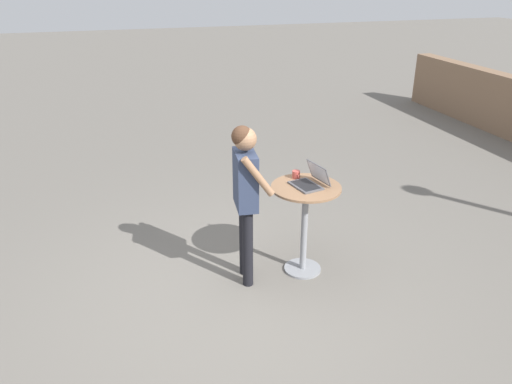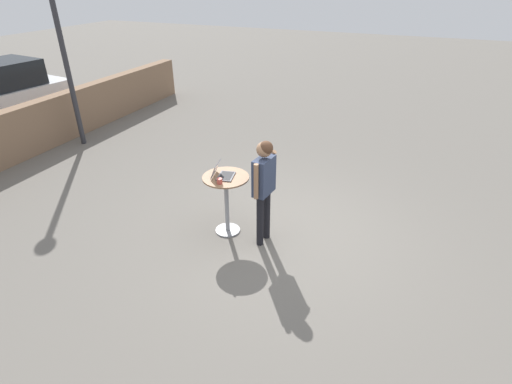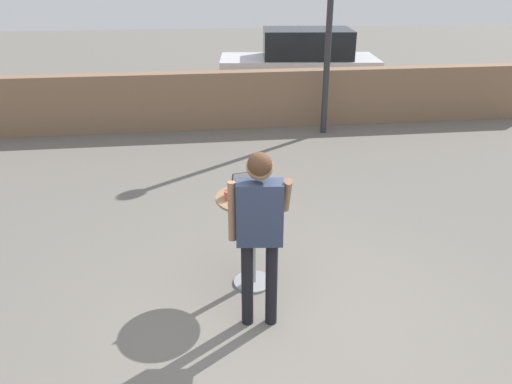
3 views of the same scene
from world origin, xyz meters
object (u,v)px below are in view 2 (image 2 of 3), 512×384
(cafe_table, at_px, (226,194))
(street_lamp, at_px, (60,35))
(standing_person, at_px, (264,180))
(laptop, at_px, (222,174))
(coffee_mug, at_px, (220,181))

(cafe_table, bearing_deg, street_lamp, 67.78)
(cafe_table, height_order, street_lamp, street_lamp)
(cafe_table, xyz_separation_m, standing_person, (-0.02, -0.65, 0.39))
(cafe_table, height_order, laptop, laptop)
(laptop, height_order, standing_person, standing_person)
(laptop, relative_size, coffee_mug, 3.47)
(cafe_table, xyz_separation_m, street_lamp, (2.08, 5.09, 1.85))
(street_lamp, bearing_deg, laptop, -112.53)
(coffee_mug, distance_m, street_lamp, 5.81)
(cafe_table, bearing_deg, coffee_mug, -175.16)
(standing_person, distance_m, street_lamp, 6.28)
(cafe_table, distance_m, standing_person, 0.75)
(standing_person, bearing_deg, street_lamp, 69.89)
(cafe_table, relative_size, street_lamp, 0.26)
(cafe_table, xyz_separation_m, coffee_mug, (-0.24, -0.02, 0.34))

